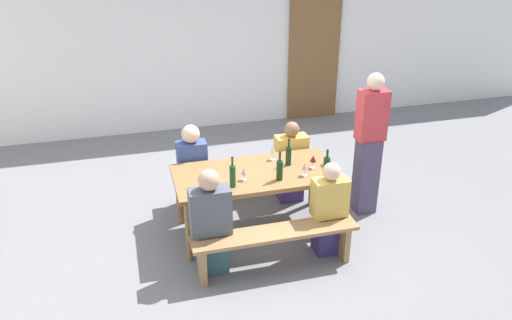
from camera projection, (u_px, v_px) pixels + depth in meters
ground_plane at (256, 229)px, 6.03m from camera, size 24.00×24.00×0.00m
back_wall at (200, 32)px, 8.33m from camera, size 14.00×0.20×3.20m
wooden_door at (314, 59)px, 8.90m from camera, size 0.90×0.06×2.10m
tasting_table at (256, 179)px, 5.74m from camera, size 1.81×0.88×0.75m
bench_near at (275, 240)px, 5.23m from camera, size 1.71×0.30×0.45m
bench_far at (241, 175)px, 6.52m from camera, size 1.71×0.30×0.45m
wine_bottle_0 at (326, 168)px, 5.52m from camera, size 0.07×0.07×0.34m
wine_bottle_1 at (233, 176)px, 5.35m from camera, size 0.07×0.07×0.34m
wine_bottle_2 at (280, 170)px, 5.50m from camera, size 0.07×0.07×0.32m
wine_bottle_3 at (288, 155)px, 5.82m from camera, size 0.07×0.07×0.32m
wine_glass_0 at (313, 159)px, 5.75m from camera, size 0.07×0.07×0.16m
wine_glass_1 at (273, 150)px, 5.94m from camera, size 0.06×0.06×0.17m
wine_glass_2 at (305, 167)px, 5.58m from camera, size 0.07×0.07×0.15m
wine_glass_3 at (244, 172)px, 5.49m from camera, size 0.07×0.07×0.15m
seated_guest_near_0 at (211, 224)px, 5.13m from camera, size 0.41×0.24×1.15m
seated_guest_near_1 at (329, 211)px, 5.45m from camera, size 0.37×0.24×1.06m
seated_guest_far_0 at (193, 171)px, 6.15m from camera, size 0.35×0.24×1.14m
seated_guest_far_1 at (291, 164)px, 6.47m from camera, size 0.40×0.24×1.06m
standing_host at (369, 146)px, 6.06m from camera, size 0.33×0.24×1.75m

